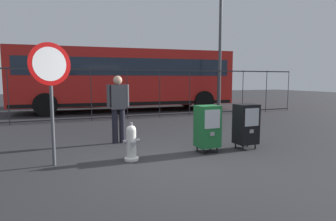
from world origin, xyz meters
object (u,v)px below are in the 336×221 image
Objects in this scene: stop_sign at (51,78)px; street_light_near_left at (221,8)px; bus_near at (126,77)px; pedestrian at (118,105)px; bus_far at (151,77)px; fire_hydrant at (131,143)px; newspaper_box_secondary at (246,124)px; newspaper_box_primary at (207,126)px.

street_light_near_left is (7.22, 5.91, 3.17)m from stop_sign.
bus_near is (3.47, 8.56, 0.11)m from stop_sign.
pedestrian is 0.16× the size of bus_far.
fire_hydrant is 1.71m from pedestrian.
pedestrian is 8.21m from street_light_near_left.
newspaper_box_secondary is at bearing -1.38° from fire_hydrant.
fire_hydrant is 0.09× the size of street_light_near_left.
bus_near is at bearing 144.66° from street_light_near_left.
bus_near is at bearing 67.94° from stop_sign.
bus_near is 1.02× the size of bus_far.
pedestrian is at bearing 134.96° from newspaper_box_primary.
newspaper_box_secondary is at bearing -3.42° from stop_sign.
fire_hydrant is 0.33× the size of stop_sign.
street_light_near_left is at bearing -30.47° from bus_near.
fire_hydrant is 13.20m from bus_far.
bus_far reaches higher than fire_hydrant.
street_light_near_left is (3.75, -2.66, 3.06)m from bus_near.
newspaper_box_secondary is 0.12× the size of street_light_near_left.
newspaper_box_primary is 2.30m from pedestrian.
bus_near is (2.06, 8.74, 1.36)m from fire_hydrant.
newspaper_box_primary is 0.10× the size of bus_far.
bus_near reaches higher than newspaper_box_secondary.
bus_far is at bearing 101.39° from street_light_near_left.
stop_sign is 0.27× the size of street_light_near_left.
bus_near is at bearing 74.62° from pedestrian.
street_light_near_left is at bearing 62.95° from newspaper_box_secondary.
newspaper_box_primary is at bearing -45.04° from pedestrian.
pedestrian is (-1.60, 1.60, 0.38)m from newspaper_box_primary.
newspaper_box_secondary is at bearing -117.05° from street_light_near_left.
stop_sign is (-3.11, 0.18, 1.03)m from newspaper_box_primary.
street_light_near_left is (5.71, 4.49, 3.83)m from pedestrian.
street_light_near_left is at bearing -78.41° from bus_far.
newspaper_box_primary is at bearing -3.39° from stop_sign.
newspaper_box_secondary is 3.09m from pedestrian.
bus_far is (2.49, 3.58, 0.00)m from bus_near.
stop_sign is 0.21× the size of bus_near.
fire_hydrant is 0.07× the size of bus_near.
bus_far is (4.46, 10.72, 0.76)m from pedestrian.
pedestrian is at bearing -112.37° from bus_far.
newspaper_box_primary is 3.28m from stop_sign.
stop_sign is 0.21× the size of bus_far.
newspaper_box_secondary reaches higher than fire_hydrant.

